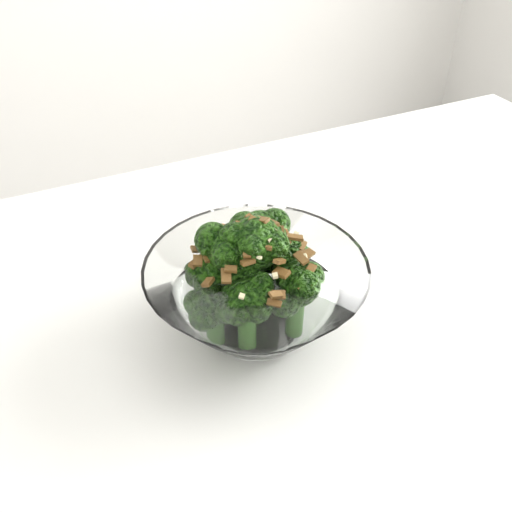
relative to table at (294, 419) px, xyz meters
name	(u,v)px	position (x,y,z in m)	size (l,w,h in m)	color
table	(294,419)	(0.00, 0.00, 0.00)	(1.23, 0.84, 0.75)	white
broccoli_dish	(255,289)	(-0.01, 0.06, 0.11)	(0.19, 0.19, 0.12)	white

